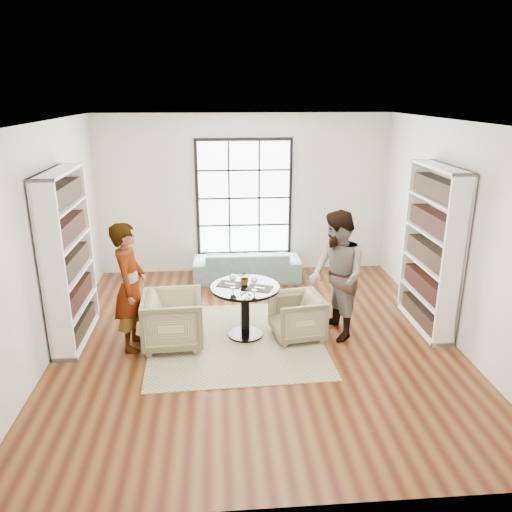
{
  "coord_description": "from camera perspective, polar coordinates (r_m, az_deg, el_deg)",
  "views": [
    {
      "loc": [
        -0.52,
        -6.32,
        3.37
      ],
      "look_at": [
        0.02,
        0.4,
        1.13
      ],
      "focal_mm": 35.0,
      "sensor_mm": 36.0,
      "label": 1
    }
  ],
  "objects": [
    {
      "name": "rug",
      "position": [
        7.19,
        -2.32,
        -9.56
      ],
      "size": [
        2.5,
        2.5,
        0.01
      ],
      "primitive_type": "cube",
      "rotation": [
        0.0,
        0.0,
        0.04
      ],
      "color": "tan",
      "rests_on": "ground"
    },
    {
      "name": "flower_centerpiece",
      "position": [
        7.02,
        -1.26,
        -2.47
      ],
      "size": [
        0.2,
        0.17,
        0.21
      ],
      "primitive_type": "imported",
      "rotation": [
        0.0,
        0.0,
        -0.07
      ],
      "color": "gray",
      "rests_on": "pedestal_table"
    },
    {
      "name": "armchair_right",
      "position": [
        7.17,
        4.68,
        -6.89
      ],
      "size": [
        0.8,
        0.79,
        0.64
      ],
      "primitive_type": "imported",
      "rotation": [
        0.0,
        0.0,
        -1.42
      ],
      "color": "tan",
      "rests_on": "ground"
    },
    {
      "name": "placemat_left",
      "position": [
        7.06,
        -2.97,
        -3.24
      ],
      "size": [
        0.41,
        0.36,
        0.01
      ],
      "primitive_type": "cube",
      "rotation": [
        0.0,
        0.0,
        -0.35
      ],
      "color": "#2A2724",
      "rests_on": "pedestal_table"
    },
    {
      "name": "pedestal_table",
      "position": [
        7.07,
        -1.25,
        -5.07
      ],
      "size": [
        0.97,
        0.97,
        0.77
      ],
      "rotation": [
        0.0,
        0.0,
        -0.35
      ],
      "color": "black",
      "rests_on": "ground"
    },
    {
      "name": "wine_glass_left",
      "position": [
        6.88,
        -2.66,
        -2.52
      ],
      "size": [
        0.09,
        0.09,
        0.2
      ],
      "color": "silver",
      "rests_on": "pedestal_table"
    },
    {
      "name": "wine_glass_right",
      "position": [
        6.78,
        -0.2,
        -2.81
      ],
      "size": [
        0.09,
        0.09,
        0.21
      ],
      "color": "silver",
      "rests_on": "pedestal_table"
    },
    {
      "name": "placemat_right",
      "position": [
        6.91,
        0.41,
        -3.69
      ],
      "size": [
        0.41,
        0.36,
        0.01
      ],
      "primitive_type": "cube",
      "rotation": [
        0.0,
        0.0,
        -0.35
      ],
      "color": "#2A2724",
      "rests_on": "pedestal_table"
    },
    {
      "name": "cutlery_left",
      "position": [
        7.06,
        -2.97,
        -3.19
      ],
      "size": [
        0.21,
        0.25,
        0.01
      ],
      "primitive_type": null,
      "rotation": [
        0.0,
        0.0,
        -0.35
      ],
      "color": "#B8B8BD",
      "rests_on": "placemat_left"
    },
    {
      "name": "ground",
      "position": [
        7.18,
        0.1,
        -9.63
      ],
      "size": [
        6.0,
        6.0,
        0.0
      ],
      "primitive_type": "plane",
      "color": "brown"
    },
    {
      "name": "person_right",
      "position": [
        7.04,
        9.23,
        -2.27
      ],
      "size": [
        0.87,
        1.02,
        1.84
      ],
      "primitive_type": "imported",
      "rotation": [
        0.0,
        0.0,
        -1.36
      ],
      "color": "gray",
      "rests_on": "ground"
    },
    {
      "name": "sofa",
      "position": [
        9.31,
        -1.04,
        -0.98
      ],
      "size": [
        1.99,
        0.81,
        0.58
      ],
      "primitive_type": "imported",
      "rotation": [
        0.0,
        0.0,
        3.12
      ],
      "color": "gray",
      "rests_on": "ground"
    },
    {
      "name": "person_left",
      "position": [
        6.87,
        -14.21,
        -3.44
      ],
      "size": [
        0.46,
        0.67,
        1.77
      ],
      "primitive_type": "imported",
      "rotation": [
        0.0,
        0.0,
        1.51
      ],
      "color": "gray",
      "rests_on": "ground"
    },
    {
      "name": "room_shell",
      "position": [
        7.2,
        -0.25,
        1.29
      ],
      "size": [
        6.0,
        6.01,
        6.0
      ],
      "color": "silver",
      "rests_on": "ground"
    },
    {
      "name": "cutlery_right",
      "position": [
        6.91,
        0.41,
        -3.64
      ],
      "size": [
        0.21,
        0.25,
        0.01
      ],
      "primitive_type": null,
      "rotation": [
        0.0,
        0.0,
        -0.35
      ],
      "color": "#B8B8BD",
      "rests_on": "placemat_right"
    },
    {
      "name": "armchair_left",
      "position": [
        7.0,
        -9.41,
        -7.23
      ],
      "size": [
        0.87,
        0.85,
        0.75
      ],
      "primitive_type": "imported",
      "rotation": [
        0.0,
        0.0,
        1.62
      ],
      "color": "tan",
      "rests_on": "ground"
    }
  ]
}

